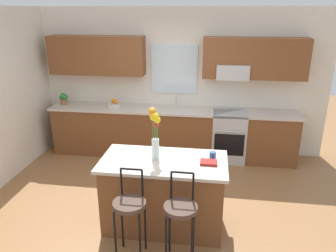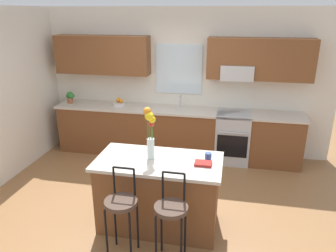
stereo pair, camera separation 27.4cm
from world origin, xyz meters
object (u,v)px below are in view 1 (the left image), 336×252
at_px(cookbook, 209,162).
at_px(potted_plant_small, 64,98).
at_px(bar_stool_middle, 181,212).
at_px(mug_ceramic, 213,155).
at_px(oven_range, 229,136).
at_px(bar_stool_near, 130,207).
at_px(kitchen_island, 164,193).
at_px(fruit_bowl_oranges, 114,104).
at_px(flower_vase, 155,130).

distance_m(cookbook, potted_plant_small, 3.55).
bearing_deg(cookbook, bar_stool_middle, -114.18).
relative_size(mug_ceramic, cookbook, 0.45).
bearing_deg(oven_range, potted_plant_small, 179.58).
relative_size(bar_stool_near, bar_stool_middle, 1.00).
xyz_separation_m(bar_stool_near, bar_stool_middle, (0.55, 0.00, 0.00)).
bearing_deg(mug_ceramic, oven_range, 81.62).
bearing_deg(potted_plant_small, bar_stool_near, -54.33).
distance_m(kitchen_island, fruit_bowl_oranges, 2.55).
height_order(mug_ceramic, cookbook, mug_ceramic).
xyz_separation_m(mug_ceramic, cookbook, (-0.04, -0.14, -0.03)).
relative_size(kitchen_island, mug_ceramic, 17.05).
height_order(bar_stool_near, bar_stool_middle, same).
xyz_separation_m(oven_range, flower_vase, (-0.99, -2.10, 0.83)).
xyz_separation_m(oven_range, bar_stool_middle, (-0.61, -2.74, 0.18)).
height_order(kitchen_island, potted_plant_small, potted_plant_small).
distance_m(bar_stool_near, cookbook, 1.06).
relative_size(oven_range, bar_stool_middle, 0.88).
relative_size(bar_stool_near, cookbook, 5.21).
xyz_separation_m(kitchen_island, potted_plant_small, (-2.26, 2.15, 0.59)).
distance_m(oven_range, flower_vase, 2.47).
bearing_deg(mug_ceramic, bar_stool_near, -139.33).
distance_m(kitchen_island, flower_vase, 0.84).
bearing_deg(flower_vase, potted_plant_small, 135.38).
relative_size(bar_stool_near, potted_plant_small, 4.57).
bearing_deg(oven_range, bar_stool_near, -112.88).
distance_m(oven_range, potted_plant_small, 3.20).
bearing_deg(fruit_bowl_oranges, oven_range, -0.75).
height_order(fruit_bowl_oranges, potted_plant_small, potted_plant_small).
xyz_separation_m(kitchen_island, fruit_bowl_oranges, (-1.27, 2.16, 0.51)).
height_order(kitchen_island, bar_stool_near, bar_stool_near).
bearing_deg(fruit_bowl_oranges, bar_stool_near, -70.21).
distance_m(flower_vase, potted_plant_small, 3.04).
relative_size(kitchen_island, cookbook, 7.67).
bearing_deg(cookbook, bar_stool_near, -143.91).
bearing_deg(potted_plant_small, kitchen_island, -43.57).
height_order(kitchen_island, fruit_bowl_oranges, fruit_bowl_oranges).
bearing_deg(kitchen_island, fruit_bowl_oranges, 120.55).
bearing_deg(bar_stool_middle, bar_stool_near, 180.00).
xyz_separation_m(cookbook, potted_plant_small, (-2.80, 2.17, 0.11)).
distance_m(oven_range, kitchen_island, 2.30).
xyz_separation_m(fruit_bowl_oranges, potted_plant_small, (-0.99, -0.01, 0.08)).
relative_size(oven_range, flower_vase, 1.41).
distance_m(oven_range, cookbook, 2.22).
distance_m(kitchen_island, bar_stool_middle, 0.70).
bearing_deg(mug_ceramic, kitchen_island, -167.90).
relative_size(bar_stool_middle, flower_vase, 1.59).
bearing_deg(fruit_bowl_oranges, mug_ceramic, -47.50).
bearing_deg(fruit_bowl_oranges, kitchen_island, -59.45).
relative_size(oven_range, kitchen_island, 0.60).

